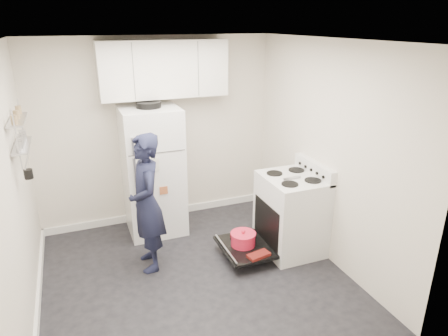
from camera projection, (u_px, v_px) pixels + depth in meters
name	position (u px, v px, depth m)	size (l,w,h in m)	color
room	(188.00, 175.00, 4.01)	(3.21, 3.21, 2.51)	black
electric_range	(290.00, 214.00, 4.81)	(0.66, 0.76, 1.10)	silver
open_oven_door	(244.00, 243.00, 4.72)	(0.55, 0.70, 0.23)	black
refrigerator	(153.00, 171.00, 5.16)	(0.72, 0.74, 1.74)	white
upper_cabinets	(164.00, 69.00, 4.97)	(1.60, 0.33, 0.70)	silver
wall_shelf_rack	(20.00, 133.00, 3.74)	(0.14, 0.60, 0.61)	#B2B2B7
person	(147.00, 203.00, 4.36)	(0.57, 0.38, 1.57)	black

